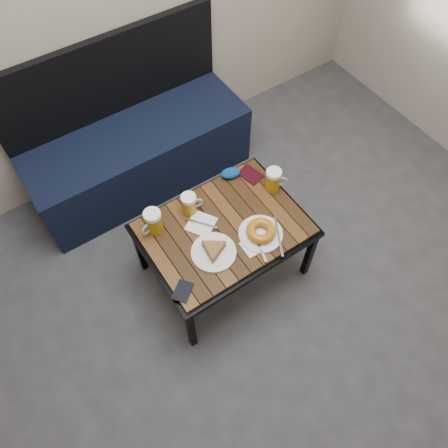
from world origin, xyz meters
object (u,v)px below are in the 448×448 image
bench (137,149)px  knit_pouch (231,173)px  plate_bagel (261,232)px  beer_mug_left (153,222)px  beer_mug_right (273,180)px  passport_navy (183,291)px  passport_burgundy (251,175)px  cafe_table (224,231)px  beer_mug_centre (190,204)px  plate_pie (214,251)px

bench → knit_pouch: bearing=-66.6°
plate_bagel → knit_pouch: bearing=77.4°
beer_mug_left → beer_mug_right: beer_mug_left is taller
plate_bagel → passport_navy: bearing=-174.5°
bench → passport_burgundy: bench is taller
plate_bagel → knit_pouch: 0.41m
cafe_table → plate_bagel: plate_bagel is taller
beer_mug_centre → beer_mug_right: 0.47m
beer_mug_centre → passport_burgundy: bearing=16.0°
cafe_table → knit_pouch: bearing=50.1°
plate_pie → plate_bagel: bearing=-9.8°
beer_mug_centre → passport_burgundy: beer_mug_centre is taller
beer_mug_centre → plate_bagel: 0.39m
beer_mug_centre → passport_navy: (-0.27, -0.37, -0.06)m
passport_navy → beer_mug_left: bearing=133.6°
beer_mug_right → plate_bagel: (-0.23, -0.21, -0.04)m
beer_mug_right → beer_mug_left: bearing=-154.9°
bench → passport_navy: (-0.30, -1.10, 0.20)m
bench → beer_mug_right: bench is taller
beer_mug_left → knit_pouch: beer_mug_left is taller
beer_mug_left → plate_bagel: (0.43, -0.33, -0.04)m
cafe_table → knit_pouch: (0.22, 0.26, 0.07)m
passport_navy → bench: bearing=127.3°
cafe_table → plate_bagel: 0.20m
beer_mug_right → passport_navy: beer_mug_right is taller
beer_mug_right → plate_bagel: 0.32m
cafe_table → passport_burgundy: passport_burgundy is taller
beer_mug_left → passport_navy: size_ratio=1.32×
passport_burgundy → bench: bearing=104.5°
passport_navy → plate_pie: bearing=73.9°
bench → beer_mug_left: bench is taller
passport_navy → knit_pouch: 0.73m
beer_mug_left → beer_mug_centre: bearing=162.9°
bench → plate_bagel: size_ratio=4.93×
beer_mug_left → beer_mug_centre: beer_mug_left is taller
beer_mug_centre → plate_bagel: beer_mug_centre is taller
bench → passport_burgundy: (0.38, -0.70, 0.20)m
plate_bagel → cafe_table: bearing=131.8°
cafe_table → knit_pouch: size_ratio=7.66×
passport_navy → passport_burgundy: 0.78m
cafe_table → passport_burgundy: 0.38m
cafe_table → passport_navy: size_ratio=7.88×
beer_mug_centre → plate_pie: bearing=-84.4°
plate_bagel → passport_burgundy: bearing=61.7°
beer_mug_left → passport_burgundy: size_ratio=1.08×
cafe_table → passport_navy: (-0.36, -0.19, 0.05)m
beer_mug_centre → beer_mug_left: bearing=-168.0°
beer_mug_left → knit_pouch: size_ratio=1.28×
beer_mug_left → knit_pouch: (0.52, 0.07, -0.05)m
beer_mug_centre → plate_bagel: size_ratio=0.45×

